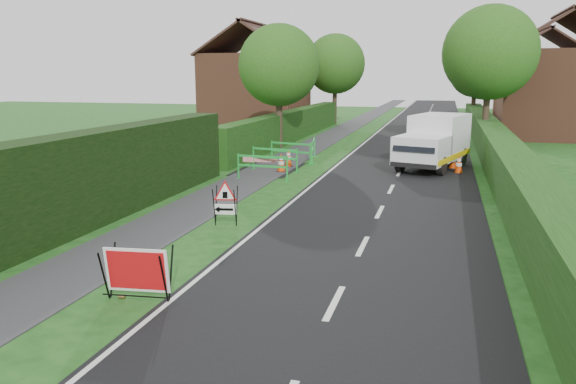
{
  "coord_description": "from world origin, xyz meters",
  "views": [
    {
      "loc": [
        4.23,
        -11.74,
        4.0
      ],
      "look_at": [
        0.29,
        2.31,
        0.94
      ],
      "focal_mm": 35.0,
      "sensor_mm": 36.0,
      "label": 1
    }
  ],
  "objects_px": {
    "red_rect_sign": "(137,271)",
    "triangle_sign": "(224,200)",
    "hatchback_car": "(426,130)",
    "works_van": "(435,140)"
  },
  "relations": [
    {
      "from": "triangle_sign",
      "to": "hatchback_car",
      "type": "height_order",
      "value": "hatchback_car"
    },
    {
      "from": "red_rect_sign",
      "to": "works_van",
      "type": "bearing_deg",
      "value": 66.97
    },
    {
      "from": "hatchback_car",
      "to": "works_van",
      "type": "bearing_deg",
      "value": -75.03
    },
    {
      "from": "red_rect_sign",
      "to": "hatchback_car",
      "type": "distance_m",
      "value": 28.16
    },
    {
      "from": "red_rect_sign",
      "to": "triangle_sign",
      "type": "xyz_separation_m",
      "value": [
        -0.42,
        5.17,
        0.16
      ]
    },
    {
      "from": "triangle_sign",
      "to": "works_van",
      "type": "bearing_deg",
      "value": 54.74
    },
    {
      "from": "triangle_sign",
      "to": "hatchback_car",
      "type": "relative_size",
      "value": 0.31
    },
    {
      "from": "red_rect_sign",
      "to": "triangle_sign",
      "type": "bearing_deg",
      "value": 87.54
    },
    {
      "from": "triangle_sign",
      "to": "red_rect_sign",
      "type": "bearing_deg",
      "value": -96.35
    },
    {
      "from": "red_rect_sign",
      "to": "works_van",
      "type": "height_order",
      "value": "works_van"
    }
  ]
}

